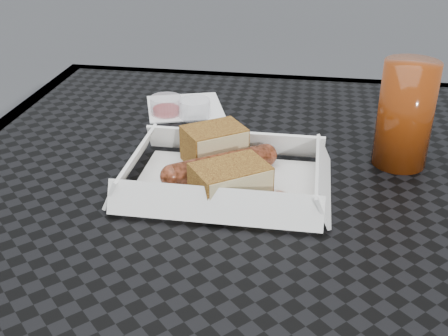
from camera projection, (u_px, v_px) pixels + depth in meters
name	position (u px, v px, depth m)	size (l,w,h in m)	color
patio_table	(241.00, 218.00, 0.77)	(0.80, 0.80, 0.74)	black
food_tray	(225.00, 184.00, 0.69)	(0.22, 0.15, 0.00)	white
bratwurst	(221.00, 165.00, 0.70)	(0.14, 0.11, 0.03)	brown
bread_near	(214.00, 144.00, 0.74)	(0.08, 0.05, 0.05)	olive
bread_far	(230.00, 182.00, 0.65)	(0.08, 0.06, 0.04)	olive
veg_garnish	(282.00, 205.00, 0.64)	(0.03, 0.03, 0.00)	#F5410A
napkin	(185.00, 107.00, 0.93)	(0.12, 0.12, 0.00)	white
condiment_cup_sauce	(166.00, 106.00, 0.89)	(0.05, 0.05, 0.03)	maroon
condiment_cup_empty	(195.00, 109.00, 0.88)	(0.05, 0.05, 0.03)	silver
drink_glass	(405.00, 115.00, 0.72)	(0.07, 0.07, 0.14)	#662508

